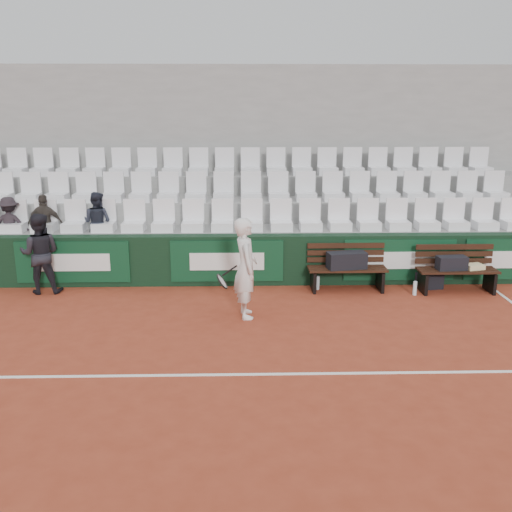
% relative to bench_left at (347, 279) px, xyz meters
% --- Properties ---
extents(ground, '(80.00, 80.00, 0.00)m').
position_rel_bench_left_xyz_m(ground, '(-2.12, -3.55, -0.23)').
color(ground, '#993922').
rests_on(ground, ground).
extents(court_baseline, '(18.00, 0.06, 0.01)m').
position_rel_bench_left_xyz_m(court_baseline, '(-2.12, -3.55, -0.22)').
color(court_baseline, white).
rests_on(court_baseline, ground).
extents(back_barrier, '(18.00, 0.34, 1.00)m').
position_rel_bench_left_xyz_m(back_barrier, '(-2.05, 0.44, 0.28)').
color(back_barrier, black).
rests_on(back_barrier, ground).
extents(grandstand_tier_front, '(18.00, 0.95, 1.00)m').
position_rel_bench_left_xyz_m(grandstand_tier_front, '(-2.12, 1.08, 0.28)').
color(grandstand_tier_front, gray).
rests_on(grandstand_tier_front, ground).
extents(grandstand_tier_mid, '(18.00, 0.95, 1.45)m').
position_rel_bench_left_xyz_m(grandstand_tier_mid, '(-2.12, 2.03, 0.50)').
color(grandstand_tier_mid, '#989895').
rests_on(grandstand_tier_mid, ground).
extents(grandstand_tier_back, '(18.00, 0.95, 1.90)m').
position_rel_bench_left_xyz_m(grandstand_tier_back, '(-2.12, 2.98, 0.72)').
color(grandstand_tier_back, gray).
rests_on(grandstand_tier_back, ground).
extents(grandstand_rear_wall, '(18.00, 0.30, 4.40)m').
position_rel_bench_left_xyz_m(grandstand_rear_wall, '(-2.12, 3.60, 1.98)').
color(grandstand_rear_wall, gray).
rests_on(grandstand_rear_wall, ground).
extents(seat_row_front, '(11.90, 0.44, 0.63)m').
position_rel_bench_left_xyz_m(seat_row_front, '(-2.12, 0.90, 1.09)').
color(seat_row_front, white).
rests_on(seat_row_front, grandstand_tier_front).
extents(seat_row_mid, '(11.90, 0.44, 0.63)m').
position_rel_bench_left_xyz_m(seat_row_mid, '(-2.12, 1.85, 1.54)').
color(seat_row_mid, silver).
rests_on(seat_row_mid, grandstand_tier_mid).
extents(seat_row_back, '(11.90, 0.44, 0.63)m').
position_rel_bench_left_xyz_m(seat_row_back, '(-2.12, 2.80, 1.99)').
color(seat_row_back, silver).
rests_on(seat_row_back, grandstand_tier_back).
extents(bench_left, '(1.50, 0.56, 0.45)m').
position_rel_bench_left_xyz_m(bench_left, '(0.00, 0.00, 0.00)').
color(bench_left, '#341A0F').
rests_on(bench_left, ground).
extents(bench_right, '(1.50, 0.56, 0.45)m').
position_rel_bench_left_xyz_m(bench_right, '(2.08, -0.15, 0.00)').
color(bench_right, black).
rests_on(bench_right, ground).
extents(sports_bag_left, '(0.78, 0.44, 0.32)m').
position_rel_bench_left_xyz_m(sports_bag_left, '(-0.03, -0.03, 0.38)').
color(sports_bag_left, black).
rests_on(sports_bag_left, bench_left).
extents(sports_bag_right, '(0.57, 0.30, 0.26)m').
position_rel_bench_left_xyz_m(sports_bag_right, '(1.95, -0.16, 0.35)').
color(sports_bag_right, black).
rests_on(sports_bag_right, bench_right).
extents(towel, '(0.38, 0.31, 0.09)m').
position_rel_bench_left_xyz_m(towel, '(2.40, -0.14, 0.27)').
color(towel, beige).
rests_on(towel, bench_right).
extents(sports_bag_ground, '(0.51, 0.35, 0.29)m').
position_rel_bench_left_xyz_m(sports_bag_ground, '(1.64, 0.10, -0.08)').
color(sports_bag_ground, black).
rests_on(sports_bag_ground, ground).
extents(water_bottle_near, '(0.07, 0.07, 0.27)m').
position_rel_bench_left_xyz_m(water_bottle_near, '(-0.56, 0.06, -0.09)').
color(water_bottle_near, silver).
rests_on(water_bottle_near, ground).
extents(water_bottle_far, '(0.07, 0.07, 0.27)m').
position_rel_bench_left_xyz_m(water_bottle_far, '(1.23, -0.33, -0.09)').
color(water_bottle_far, silver).
rests_on(water_bottle_far, ground).
extents(tennis_player, '(0.74, 0.67, 1.70)m').
position_rel_bench_left_xyz_m(tennis_player, '(-1.96, -1.36, 0.62)').
color(tennis_player, white).
rests_on(tennis_player, ground).
extents(ball_kid, '(0.79, 0.64, 1.53)m').
position_rel_bench_left_xyz_m(ball_kid, '(-5.83, 0.01, 0.54)').
color(ball_kid, black).
rests_on(ball_kid, ground).
extents(spectator_a, '(0.78, 0.51, 1.15)m').
position_rel_bench_left_xyz_m(spectator_a, '(-6.72, 0.95, 1.35)').
color(spectator_a, black).
rests_on(spectator_a, grandstand_tier_front).
extents(spectator_b, '(0.71, 0.31, 1.20)m').
position_rel_bench_left_xyz_m(spectator_b, '(-6.01, 0.95, 1.37)').
color(spectator_b, '#37312C').
rests_on(spectator_b, grandstand_tier_front).
extents(spectator_c, '(0.72, 0.63, 1.24)m').
position_rel_bench_left_xyz_m(spectator_c, '(-4.96, 0.95, 1.40)').
color(spectator_c, '#202431').
rests_on(spectator_c, grandstand_tier_front).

